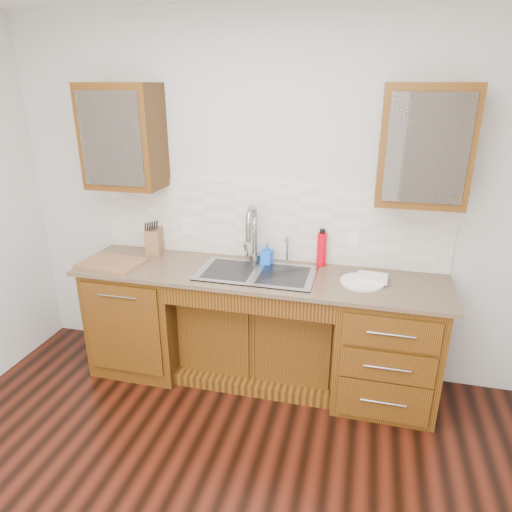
% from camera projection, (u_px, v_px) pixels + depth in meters
% --- Properties ---
extents(wall_back, '(4.00, 0.10, 2.70)m').
position_uv_depth(wall_back, '(269.00, 201.00, 3.48)').
color(wall_back, beige).
rests_on(wall_back, ground).
extents(base_cabinet_left, '(0.70, 0.62, 0.88)m').
position_uv_depth(base_cabinet_left, '(144.00, 314.00, 3.69)').
color(base_cabinet_left, '#593014').
rests_on(base_cabinet_left, ground).
extents(base_cabinet_center, '(1.20, 0.44, 0.70)m').
position_uv_depth(base_cabinet_center, '(260.00, 333.00, 3.59)').
color(base_cabinet_center, '#593014').
rests_on(base_cabinet_center, ground).
extents(base_cabinet_right, '(0.70, 0.62, 0.88)m').
position_uv_depth(base_cabinet_right, '(386.00, 345.00, 3.26)').
color(base_cabinet_right, '#593014').
rests_on(base_cabinet_right, ground).
extents(countertop, '(2.70, 0.65, 0.03)m').
position_uv_depth(countertop, '(257.00, 275.00, 3.30)').
color(countertop, '#84705B').
rests_on(countertop, base_cabinet_left).
extents(backsplash, '(2.70, 0.02, 0.59)m').
position_uv_depth(backsplash, '(267.00, 222.00, 3.47)').
color(backsplash, beige).
rests_on(backsplash, wall_back).
extents(sink, '(0.84, 0.46, 0.19)m').
position_uv_depth(sink, '(256.00, 284.00, 3.31)').
color(sink, '#9E9EA5').
rests_on(sink, countertop).
extents(faucet, '(0.04, 0.04, 0.40)m').
position_uv_depth(faucet, '(255.00, 237.00, 3.43)').
color(faucet, '#999993').
rests_on(faucet, countertop).
extents(filter_tap, '(0.02, 0.02, 0.24)m').
position_uv_depth(filter_tap, '(287.00, 249.00, 3.41)').
color(filter_tap, '#999993').
rests_on(filter_tap, countertop).
extents(upper_cabinet_left, '(0.55, 0.34, 0.75)m').
position_uv_depth(upper_cabinet_left, '(124.00, 137.00, 3.35)').
color(upper_cabinet_left, '#593014').
rests_on(upper_cabinet_left, wall_back).
extents(upper_cabinet_right, '(0.55, 0.34, 0.75)m').
position_uv_depth(upper_cabinet_right, '(424.00, 146.00, 2.87)').
color(upper_cabinet_right, '#593014').
rests_on(upper_cabinet_right, wall_back).
extents(outlet_left, '(0.08, 0.01, 0.12)m').
position_uv_depth(outlet_left, '(187.00, 227.00, 3.64)').
color(outlet_left, white).
rests_on(outlet_left, backsplash).
extents(outlet_right, '(0.08, 0.01, 0.12)m').
position_uv_depth(outlet_right, '(353.00, 239.00, 3.34)').
color(outlet_right, white).
rests_on(outlet_right, backsplash).
extents(soap_bottle, '(0.09, 0.09, 0.17)m').
position_uv_depth(soap_bottle, '(267.00, 254.00, 3.42)').
color(soap_bottle, blue).
rests_on(soap_bottle, countertop).
extents(water_bottle, '(0.07, 0.07, 0.26)m').
position_uv_depth(water_bottle, '(322.00, 249.00, 3.38)').
color(water_bottle, '#EC0010').
rests_on(water_bottle, countertop).
extents(plate, '(0.31, 0.31, 0.02)m').
position_uv_depth(plate, '(362.00, 282.00, 3.12)').
color(plate, white).
rests_on(plate, countertop).
extents(dish_towel, '(0.21, 0.16, 0.03)m').
position_uv_depth(dish_towel, '(372.00, 278.00, 3.14)').
color(dish_towel, white).
rests_on(dish_towel, plate).
extents(knife_block, '(0.14, 0.19, 0.20)m').
position_uv_depth(knife_block, '(155.00, 241.00, 3.67)').
color(knife_block, brown).
rests_on(knife_block, countertop).
extents(cutting_board, '(0.48, 0.36, 0.02)m').
position_uv_depth(cutting_board, '(112.00, 263.00, 3.45)').
color(cutting_board, brown).
rests_on(cutting_board, countertop).
extents(cup_left_a, '(0.18, 0.18, 0.11)m').
position_uv_depth(cup_left_a, '(111.00, 143.00, 3.39)').
color(cup_left_a, white).
rests_on(cup_left_a, upper_cabinet_left).
extents(cup_left_b, '(0.13, 0.13, 0.10)m').
position_uv_depth(cup_left_b, '(134.00, 144.00, 3.35)').
color(cup_left_b, white).
rests_on(cup_left_b, upper_cabinet_left).
extents(cup_right_a, '(0.15, 0.15, 0.10)m').
position_uv_depth(cup_right_a, '(401.00, 153.00, 2.92)').
color(cup_right_a, white).
rests_on(cup_right_a, upper_cabinet_right).
extents(cup_right_b, '(0.12, 0.12, 0.10)m').
position_uv_depth(cup_right_b, '(444.00, 155.00, 2.86)').
color(cup_right_b, white).
rests_on(cup_right_b, upper_cabinet_right).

